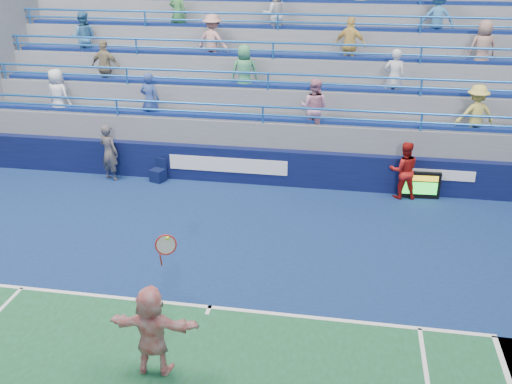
% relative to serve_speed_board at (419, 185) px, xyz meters
% --- Properties ---
extents(ground, '(120.00, 120.00, 0.00)m').
position_rel_serve_speed_board_xyz_m(ground, '(-4.59, -6.20, -0.40)').
color(ground, '#333538').
extents(sponsor_wall, '(18.00, 0.32, 1.10)m').
position_rel_serve_speed_board_xyz_m(sponsor_wall, '(-4.59, 0.30, 0.15)').
color(sponsor_wall, '#091034').
rests_on(sponsor_wall, ground).
extents(bleacher_stand, '(18.00, 5.60, 6.13)m').
position_rel_serve_speed_board_xyz_m(bleacher_stand, '(-4.60, 4.07, 1.15)').
color(bleacher_stand, slate).
rests_on(bleacher_stand, ground).
extents(serve_speed_board, '(1.16, 0.17, 0.80)m').
position_rel_serve_speed_board_xyz_m(serve_speed_board, '(0.00, 0.00, 0.00)').
color(serve_speed_board, black).
rests_on(serve_speed_board, ground).
extents(judge_chair, '(0.50, 0.51, 0.70)m').
position_rel_serve_speed_board_xyz_m(judge_chair, '(-7.73, -0.05, -0.18)').
color(judge_chair, '#0B1338').
rests_on(judge_chair, ground).
extents(tennis_player, '(1.56, 0.55, 2.67)m').
position_rel_serve_speed_board_xyz_m(tennis_player, '(-5.07, -8.12, 0.43)').
color(tennis_player, white).
rests_on(tennis_player, ground).
extents(line_judge, '(0.75, 0.63, 1.76)m').
position_rel_serve_speed_board_xyz_m(line_judge, '(-9.21, -0.14, 0.48)').
color(line_judge, '#151939').
rests_on(line_judge, ground).
extents(ball_girl, '(0.89, 0.73, 1.68)m').
position_rel_serve_speed_board_xyz_m(ball_girl, '(-0.48, -0.03, 0.44)').
color(ball_girl, '#A51612').
rests_on(ball_girl, ground).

